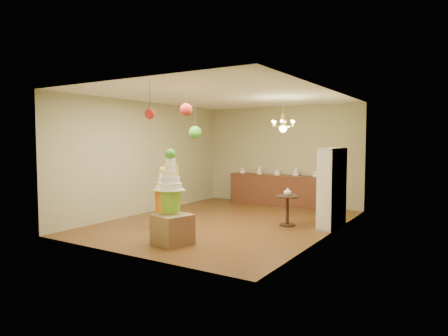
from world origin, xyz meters
The scene contains 17 objects.
floor centered at (0.00, 0.00, 0.00)m, with size 6.50×6.50×0.00m, color #543516.
ceiling centered at (0.00, 0.00, 3.00)m, with size 6.50×6.50×0.00m, color white.
wall_back centered at (0.00, 3.25, 1.50)m, with size 5.00×0.04×3.00m, color tan.
wall_front centered at (0.00, -3.25, 1.50)m, with size 5.00×0.04×3.00m, color tan.
wall_left centered at (-2.50, 0.00, 1.50)m, with size 0.04×6.50×3.00m, color tan.
wall_right centered at (2.50, 0.00, 1.50)m, with size 0.04×6.50×3.00m, color tan.
pedestal_green centered at (0.09, -2.16, 0.75)m, with size 0.64×0.64×1.81m.
pedestal_orange centered at (-0.85, -1.32, 0.56)m, with size 0.47×0.47×1.38m.
burlap_riser centered at (0.21, -2.26, 0.28)m, with size 0.62×0.62×0.57m, color olive.
sideboard centered at (0.00, 2.97, 0.48)m, with size 3.04×0.54×1.16m.
shelving_unit centered at (2.34, 0.80, 0.90)m, with size 0.33×1.20×1.80m.
round_table centered at (1.42, 0.41, 0.45)m, with size 0.63×0.63×0.70m.
vase centered at (1.42, 0.41, 0.79)m, with size 0.18×0.18×0.19m, color silver.
pom_red_left centered at (0.28, -1.91, 2.56)m, with size 0.24×0.24×0.56m.
pom_green_mid centered at (-0.06, -1.14, 2.14)m, with size 0.27×0.27×1.00m.
pom_red_right centered at (0.18, -2.82, 2.43)m, with size 0.19×0.19×0.66m.
chandelier centered at (1.11, 0.83, 2.30)m, with size 0.73×0.73×0.85m.
Camera 1 is at (5.00, -8.09, 1.97)m, focal length 32.00 mm.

